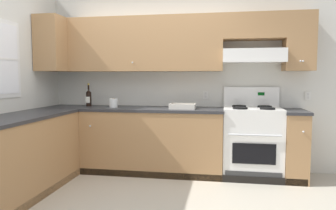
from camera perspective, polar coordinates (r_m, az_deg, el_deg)
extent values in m
plane|color=#B2AA99|center=(3.52, -7.63, -17.37)|extent=(7.04, 7.04, 0.00)
cube|color=silver|center=(4.76, 3.37, 4.21)|extent=(4.68, 0.12, 2.55)
cube|color=#A87A4C|center=(4.68, -5.76, 10.63)|extent=(2.46, 0.34, 0.76)
cube|color=#A87A4C|center=(4.62, 22.29, 10.37)|extent=(0.37, 0.34, 0.76)
cube|color=#A87A4C|center=(4.56, 14.99, 13.31)|extent=(0.80, 0.34, 0.34)
cube|color=white|center=(4.47, 14.92, 8.44)|extent=(0.80, 0.46, 0.17)
cube|color=white|center=(4.25, 15.17, 7.62)|extent=(0.80, 0.03, 0.04)
sphere|color=silver|center=(4.48, -6.35, 7.54)|extent=(0.02, 0.02, 0.02)
sphere|color=silver|center=(4.43, 22.89, 7.22)|extent=(0.02, 0.02, 0.02)
sphere|color=silver|center=(4.42, 22.50, 7.24)|extent=(0.02, 0.02, 0.02)
cube|color=silver|center=(4.67, 6.70, 1.78)|extent=(0.08, 0.01, 0.12)
cube|color=silver|center=(4.66, 6.70, 2.05)|extent=(0.03, 0.00, 0.03)
cube|color=silver|center=(4.66, 6.69, 1.51)|extent=(0.03, 0.00, 0.03)
cube|color=silver|center=(4.80, 23.64, 1.49)|extent=(0.08, 0.01, 0.12)
cube|color=silver|center=(4.80, 23.66, 1.75)|extent=(0.03, 0.00, 0.03)
cube|color=silver|center=(4.80, 23.64, 1.23)|extent=(0.03, 0.00, 0.03)
cube|color=#A87A4C|center=(4.93, -19.30, 10.08)|extent=(0.34, 0.64, 0.76)
cube|color=#A87A4C|center=(4.61, -6.27, -6.32)|extent=(2.53, 0.61, 0.87)
cube|color=#2D2D30|center=(4.55, -6.32, -0.68)|extent=(2.55, 0.63, 0.04)
cube|color=#A87A4C|center=(4.54, 21.39, -6.82)|extent=(0.28, 0.61, 0.87)
cube|color=#2D2D30|center=(4.47, 21.57, -1.09)|extent=(0.31, 0.63, 0.04)
cube|color=black|center=(4.33, -0.37, -12.36)|extent=(3.54, 0.06, 0.09)
sphere|color=silver|center=(4.45, -13.71, -3.66)|extent=(0.03, 0.03, 0.03)
sphere|color=silver|center=(4.20, 22.94, -4.40)|extent=(0.03, 0.03, 0.03)
cube|color=#A87A4C|center=(3.92, -25.60, -8.78)|extent=(0.61, 1.89, 0.87)
cube|color=#2D2D30|center=(3.84, -25.85, -2.17)|extent=(0.63, 1.91, 0.04)
cube|color=black|center=(3.88, -21.95, -14.81)|extent=(0.06, 1.85, 0.09)
cube|color=white|center=(4.46, 14.70, -6.59)|extent=(0.76, 0.58, 0.91)
cube|color=black|center=(4.19, 15.03, -8.39)|extent=(0.53, 0.01, 0.26)
cylinder|color=silver|center=(4.12, 15.14, -5.21)|extent=(0.65, 0.02, 0.02)
cube|color=#333333|center=(4.27, 14.95, -12.11)|extent=(0.70, 0.01, 0.11)
cube|color=white|center=(4.39, 14.83, -0.64)|extent=(0.76, 0.58, 0.02)
cube|color=white|center=(4.65, 14.57, 1.34)|extent=(0.76, 0.04, 0.29)
cube|color=#053F0C|center=(4.65, 16.23, 1.92)|extent=(0.09, 0.01, 0.04)
cylinder|color=black|center=(4.24, 12.72, -0.54)|extent=(0.19, 0.19, 0.02)
cylinder|color=black|center=(4.24, 12.72, -0.62)|extent=(0.07, 0.07, 0.01)
cylinder|color=black|center=(4.27, 17.27, -0.60)|extent=(0.19, 0.19, 0.02)
cylinder|color=black|center=(4.27, 17.27, -0.68)|extent=(0.07, 0.07, 0.01)
cylinder|color=black|center=(4.52, 12.53, -0.21)|extent=(0.19, 0.19, 0.02)
cylinder|color=black|center=(4.52, 12.53, -0.28)|extent=(0.07, 0.07, 0.01)
cylinder|color=black|center=(4.55, 16.81, -0.27)|extent=(0.19, 0.19, 0.02)
cylinder|color=black|center=(4.55, 16.81, -0.34)|extent=(0.07, 0.07, 0.01)
cylinder|color=white|center=(4.62, 12.00, 1.06)|extent=(0.04, 0.02, 0.04)
cylinder|color=white|center=(4.63, 13.74, 1.03)|extent=(0.04, 0.02, 0.04)
cylinder|color=white|center=(4.64, 15.47, 1.00)|extent=(0.04, 0.02, 0.04)
cylinder|color=white|center=(4.66, 17.19, 0.98)|extent=(0.04, 0.02, 0.04)
cylinder|color=black|center=(4.85, -13.91, 0.99)|extent=(0.08, 0.08, 0.20)
cone|color=black|center=(4.84, -13.94, 2.40)|extent=(0.08, 0.08, 0.04)
cylinder|color=black|center=(4.84, -13.95, 3.18)|extent=(0.03, 0.03, 0.09)
cylinder|color=gold|center=(4.84, -13.96, 3.62)|extent=(0.03, 0.03, 0.02)
cube|color=silver|center=(4.81, -14.10, 0.90)|extent=(0.07, 0.00, 0.09)
cube|color=beige|center=(4.36, 2.64, -0.54)|extent=(0.28, 0.22, 0.02)
cube|color=beige|center=(4.22, 2.42, -0.36)|extent=(0.34, 0.01, 0.07)
cube|color=beige|center=(4.49, 2.85, -0.05)|extent=(0.34, 0.01, 0.07)
cube|color=beige|center=(4.38, 0.50, -0.17)|extent=(0.01, 0.25, 0.07)
cube|color=beige|center=(4.34, 4.81, -0.23)|extent=(0.01, 0.25, 0.07)
cylinder|color=white|center=(4.60, -9.66, 0.36)|extent=(0.12, 0.12, 0.13)
cylinder|color=#9E7A51|center=(4.59, -9.67, 1.11)|extent=(0.04, 0.04, 0.01)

